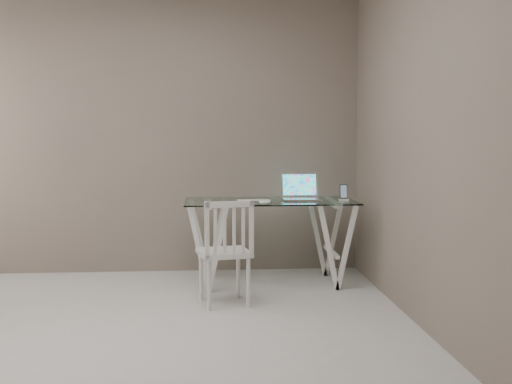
# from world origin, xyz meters

# --- Properties ---
(room) EXTENTS (4.50, 4.52, 2.71)m
(room) POSITION_xyz_m (-0.06, 0.02, 1.72)
(room) COLOR beige
(room) RESTS_ON ground
(desk) EXTENTS (1.50, 0.70, 0.75)m
(desk) POSITION_xyz_m (1.09, 1.65, 0.38)
(desk) COLOR silver
(desk) RESTS_ON ground
(chair) EXTENTS (0.45, 0.45, 0.83)m
(chair) POSITION_xyz_m (0.68, 0.93, 0.46)
(chair) COLOR silver
(chair) RESTS_ON ground
(laptop) EXTENTS (0.34, 0.30, 0.23)m
(laptop) POSITION_xyz_m (1.37, 1.73, 0.80)
(laptop) COLOR silver
(laptop) RESTS_ON desk
(keyboard) EXTENTS (0.31, 0.13, 0.01)m
(keyboard) POSITION_xyz_m (0.94, 1.60, 0.75)
(keyboard) COLOR silver
(keyboard) RESTS_ON desk
(mouse) EXTENTS (0.10, 0.06, 0.03)m
(mouse) POSITION_xyz_m (1.02, 1.36, 0.76)
(mouse) COLOR white
(mouse) RESTS_ON desk
(phone_dock) EXTENTS (0.08, 0.08, 0.14)m
(phone_dock) POSITION_xyz_m (1.74, 1.60, 0.79)
(phone_dock) COLOR white
(phone_dock) RESTS_ON desk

